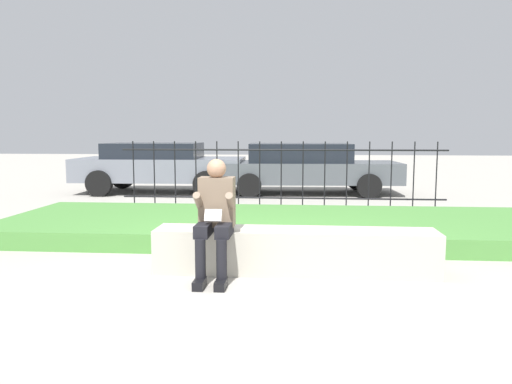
{
  "coord_description": "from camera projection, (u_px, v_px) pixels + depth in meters",
  "views": [
    {
      "loc": [
        0.33,
        -5.53,
        1.58
      ],
      "look_at": [
        -0.28,
        1.71,
        0.71
      ],
      "focal_mm": 35.0,
      "sensor_mm": 36.0,
      "label": 1
    }
  ],
  "objects": [
    {
      "name": "ground_plane",
      "position": [
        268.0,
        272.0,
        5.69
      ],
      "size": [
        60.0,
        60.0,
        0.0
      ],
      "primitive_type": "plane",
      "color": "#A8A399"
    },
    {
      "name": "stone_bench",
      "position": [
        295.0,
        253.0,
        5.64
      ],
      "size": [
        3.16,
        0.52,
        0.5
      ],
      "color": "#B7B2A3",
      "rests_on": "ground_plane"
    },
    {
      "name": "person_seated_reader",
      "position": [
        215.0,
        213.0,
        5.35
      ],
      "size": [
        0.42,
        0.73,
        1.3
      ],
      "color": "black",
      "rests_on": "ground_plane"
    },
    {
      "name": "grass_berm",
      "position": [
        276.0,
        226.0,
        7.78
      ],
      "size": [
        8.43,
        2.86,
        0.26
      ],
      "color": "#4C893D",
      "rests_on": "ground_plane"
    },
    {
      "name": "iron_fence",
      "position": [
        281.0,
        175.0,
        9.88
      ],
      "size": [
        6.43,
        0.03,
        1.41
      ],
      "color": "black",
      "rests_on": "ground_plane"
    },
    {
      "name": "car_parked_left",
      "position": [
        160.0,
        165.0,
        13.13
      ],
      "size": [
        4.37,
        2.1,
        1.31
      ],
      "rotation": [
        0.0,
        0.0,
        0.03
      ],
      "color": "slate",
      "rests_on": "ground_plane"
    },
    {
      "name": "car_parked_center",
      "position": [
        305.0,
        167.0,
        12.87
      ],
      "size": [
        4.76,
        2.07,
        1.3
      ],
      "rotation": [
        0.0,
        0.0,
        0.05
      ],
      "color": "#4C5156",
      "rests_on": "ground_plane"
    }
  ]
}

